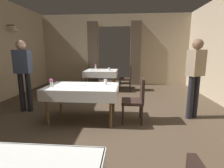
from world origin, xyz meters
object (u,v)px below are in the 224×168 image
(plate_far_c, at_px, (92,70))
(dining_table_far, at_px, (101,72))
(chair_far_right, at_px, (127,77))
(glass_mid_c, at_px, (105,82))
(person_waiter_by_doorway, at_px, (195,72))
(flower_vase_mid, at_px, (51,82))
(person_diner_standing_aside, at_px, (23,70))
(chair_mid_right, at_px, (136,98))
(plate_mid_b, at_px, (82,85))
(glass_far_b, at_px, (109,69))
(dining_table_mid, at_px, (82,90))
(flower_vase_far, at_px, (96,66))

(plate_far_c, bearing_deg, dining_table_far, -4.96)
(dining_table_far, xyz_separation_m, chair_far_right, (1.00, -0.08, -0.15))
(glass_mid_c, height_order, person_waiter_by_doorway, person_waiter_by_doorway)
(flower_vase_mid, distance_m, person_waiter_by_doorway, 3.03)
(chair_far_right, height_order, flower_vase_mid, chair_far_right)
(flower_vase_mid, xyz_separation_m, person_diner_standing_aside, (-0.94, 0.57, 0.18))
(chair_mid_right, distance_m, flower_vase_mid, 1.77)
(flower_vase_mid, height_order, glass_mid_c, flower_vase_mid)
(plate_mid_b, bearing_deg, glass_far_b, 84.30)
(dining_table_mid, bearing_deg, plate_far_c, 97.51)
(chair_mid_right, bearing_deg, person_waiter_by_doorway, 13.98)
(chair_mid_right, height_order, person_diner_standing_aside, person_diner_standing_aside)
(chair_mid_right, distance_m, flower_vase_far, 3.59)
(chair_mid_right, xyz_separation_m, glass_mid_c, (-0.66, 0.19, 0.29))
(flower_vase_mid, distance_m, glass_far_b, 3.20)
(plate_mid_b, xyz_separation_m, person_diner_standing_aside, (-1.52, 0.37, 0.27))
(plate_mid_b, distance_m, flower_vase_far, 3.23)
(glass_mid_c, relative_size, person_diner_standing_aside, 0.07)
(chair_mid_right, height_order, plate_mid_b, chair_mid_right)
(plate_far_c, bearing_deg, plate_mid_b, -82.56)
(flower_vase_mid, distance_m, glass_mid_c, 1.12)
(dining_table_mid, bearing_deg, plate_mid_b, 102.86)
(plate_mid_b, xyz_separation_m, flower_vase_far, (-0.28, 3.22, 0.11))
(chair_far_right, height_order, plate_far_c, chair_far_right)
(chair_far_right, relative_size, flower_vase_mid, 5.33)
(chair_mid_right, height_order, glass_mid_c, chair_mid_right)
(chair_mid_right, distance_m, person_diner_standing_aside, 2.75)
(dining_table_far, height_order, person_diner_standing_aside, person_diner_standing_aside)
(chair_far_right, bearing_deg, dining_table_far, 175.37)
(dining_table_far, distance_m, person_diner_standing_aside, 2.99)
(chair_far_right, xyz_separation_m, flower_vase_far, (-1.26, 0.38, 0.35))
(dining_table_far, xyz_separation_m, person_diner_standing_aside, (-1.50, -2.56, 0.36))
(dining_table_mid, bearing_deg, glass_mid_c, 20.65)
(dining_table_mid, bearing_deg, chair_mid_right, -0.41)
(plate_mid_b, bearing_deg, chair_mid_right, -2.52)
(flower_vase_mid, height_order, person_diner_standing_aside, person_diner_standing_aside)
(dining_table_mid, height_order, chair_far_right, chair_far_right)
(dining_table_mid, height_order, flower_vase_mid, flower_vase_mid)
(person_waiter_by_doorway, bearing_deg, chair_far_right, 118.84)
(person_waiter_by_doorway, bearing_deg, flower_vase_far, 132.25)
(flower_vase_mid, height_order, plate_mid_b, flower_vase_mid)
(dining_table_far, height_order, chair_far_right, chair_far_right)
(person_diner_standing_aside, bearing_deg, dining_table_mid, -14.96)
(dining_table_mid, xyz_separation_m, glass_far_b, (0.28, 2.92, 0.14))
(flower_vase_far, xyz_separation_m, person_diner_standing_aside, (-1.24, -2.85, 0.16))
(glass_mid_c, bearing_deg, glass_far_b, 94.07)
(chair_far_right, distance_m, plate_mid_b, 3.02)
(flower_vase_mid, height_order, plate_far_c, flower_vase_mid)
(person_waiter_by_doorway, relative_size, person_diner_standing_aside, 1.00)
(dining_table_far, distance_m, plate_far_c, 0.38)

